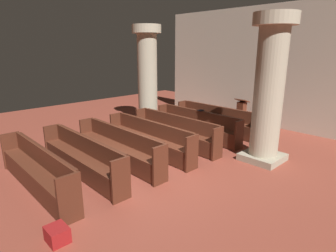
# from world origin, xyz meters

# --- Properties ---
(ground_plane) EXTENTS (19.20, 19.20, 0.00)m
(ground_plane) POSITION_xyz_m (0.00, 0.00, 0.00)
(ground_plane) COLOR brown
(back_wall) EXTENTS (10.00, 0.16, 4.50)m
(back_wall) POSITION_xyz_m (0.00, 6.08, 2.25)
(back_wall) COLOR beige
(back_wall) RESTS_ON ground
(pew_row_0) EXTENTS (3.37, 0.47, 0.91)m
(pew_row_0) POSITION_xyz_m (-0.80, 3.89, 0.50)
(pew_row_0) COLOR #562819
(pew_row_0) RESTS_ON ground
(pew_row_1) EXTENTS (3.37, 0.46, 0.91)m
(pew_row_1) POSITION_xyz_m (-0.80, 2.84, 0.50)
(pew_row_1) COLOR #562819
(pew_row_1) RESTS_ON ground
(pew_row_2) EXTENTS (3.37, 0.47, 0.91)m
(pew_row_2) POSITION_xyz_m (-0.80, 1.79, 0.50)
(pew_row_2) COLOR #562819
(pew_row_2) RESTS_ON ground
(pew_row_3) EXTENTS (3.37, 0.46, 0.91)m
(pew_row_3) POSITION_xyz_m (-0.80, 0.74, 0.50)
(pew_row_3) COLOR #562819
(pew_row_3) RESTS_ON ground
(pew_row_4) EXTENTS (3.37, 0.46, 0.91)m
(pew_row_4) POSITION_xyz_m (-0.80, -0.31, 0.50)
(pew_row_4) COLOR #562819
(pew_row_4) RESTS_ON ground
(pew_row_5) EXTENTS (3.37, 0.47, 0.91)m
(pew_row_5) POSITION_xyz_m (-0.80, -1.36, 0.50)
(pew_row_5) COLOR #562819
(pew_row_5) RESTS_ON ground
(pew_row_6) EXTENTS (3.37, 0.46, 0.91)m
(pew_row_6) POSITION_xyz_m (-0.80, -2.41, 0.50)
(pew_row_6) COLOR #562819
(pew_row_6) RESTS_ON ground
(pillar_aisle_side) EXTENTS (1.08, 1.08, 3.79)m
(pillar_aisle_side) POSITION_xyz_m (1.75, 2.63, 1.97)
(pillar_aisle_side) COLOR #9F967E
(pillar_aisle_side) RESTS_ON ground
(pillar_far_side) EXTENTS (1.08, 1.08, 3.79)m
(pillar_far_side) POSITION_xyz_m (-3.29, 2.78, 1.97)
(pillar_far_side) COLOR #9F967E
(pillar_far_side) RESTS_ON ground
(lectern) EXTENTS (0.48, 0.45, 1.08)m
(lectern) POSITION_xyz_m (-0.58, 5.24, 0.45)
(lectern) COLOR #492215
(lectern) RESTS_ON ground
(hymn_book) EXTENTS (0.15, 0.19, 0.03)m
(hymn_book) POSITION_xyz_m (-0.79, 3.03, 0.93)
(hymn_book) COLOR black
(hymn_book) RESTS_ON pew_row_1
(kneeler_box_red) EXTENTS (0.37, 0.31, 0.26)m
(kneeler_box_red) POSITION_xyz_m (1.17, -2.82, 0.13)
(kneeler_box_red) COLOR maroon
(kneeler_box_red) RESTS_ON ground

